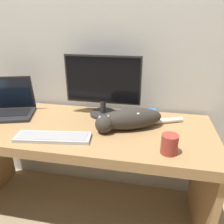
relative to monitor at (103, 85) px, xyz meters
name	(u,v)px	position (x,y,z in m)	size (l,w,h in m)	color
wall_back	(93,28)	(-0.11, 0.19, 0.35)	(6.40, 0.06, 2.60)	silver
desk	(81,145)	(-0.11, -0.20, -0.36)	(1.68, 0.65, 0.73)	#A37A4C
monitor	(103,85)	(0.00, 0.00, 0.00)	(0.52, 0.19, 0.42)	#282828
laptop	(10,107)	(-0.65, -0.12, -0.17)	(0.37, 0.33, 0.26)	#232326
external_keyboard	(53,137)	(-0.20, -0.39, -0.21)	(0.44, 0.17, 0.02)	#BCBCC1
cat	(128,119)	(0.20, -0.18, -0.15)	(0.53, 0.32, 0.13)	#332D28
coffee_mug	(169,144)	(0.44, -0.41, -0.17)	(0.08, 0.08, 0.10)	#9E382D
small_toy	(151,114)	(0.34, 0.02, -0.19)	(0.06, 0.06, 0.06)	#2D6BB7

